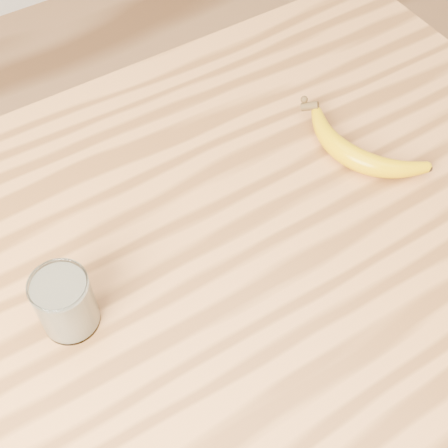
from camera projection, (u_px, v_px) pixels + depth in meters
table at (217, 281)px, 1.01m from camera, size 1.20×0.80×0.90m
smoothie_glass at (65, 303)px, 0.79m from camera, size 0.07×0.07×0.09m
banana at (353, 158)px, 0.97m from camera, size 0.21×0.31×0.04m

